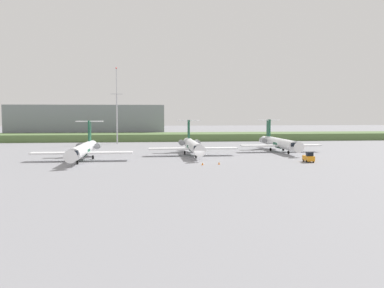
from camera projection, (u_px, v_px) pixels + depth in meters
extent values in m
plane|color=gray|center=(186.00, 150.00, 119.75)|extent=(500.00, 500.00, 0.00)
cube|color=#597542|center=(176.00, 137.00, 165.78)|extent=(320.00, 20.00, 2.79)
cylinder|color=white|center=(83.00, 150.00, 93.11)|extent=(2.70, 24.00, 2.70)
cone|color=white|center=(72.00, 156.00, 79.72)|extent=(2.70, 3.00, 2.70)
cone|color=white|center=(92.00, 145.00, 106.99)|extent=(2.30, 4.00, 2.29)
cube|color=black|center=(73.00, 153.00, 81.57)|extent=(2.02, 1.80, 0.90)
cylinder|color=#195138|center=(83.00, 150.00, 93.12)|extent=(2.76, 3.60, 2.76)
cube|color=white|center=(56.00, 153.00, 91.54)|extent=(11.00, 3.20, 0.36)
cube|color=white|center=(109.00, 153.00, 92.77)|extent=(11.00, 3.20, 0.36)
cube|color=#195138|center=(90.00, 131.00, 103.72)|extent=(0.36, 3.20, 5.20)
cube|color=white|center=(90.00, 121.00, 103.84)|extent=(6.80, 1.80, 0.24)
cylinder|color=gray|center=(80.00, 146.00, 101.98)|extent=(1.50, 3.40, 1.50)
cylinder|color=gray|center=(98.00, 146.00, 102.45)|extent=(1.50, 3.40, 1.50)
cylinder|color=gray|center=(77.00, 160.00, 85.83)|extent=(0.20, 0.20, 0.65)
cylinder|color=black|center=(77.00, 162.00, 85.88)|extent=(0.30, 0.90, 0.90)
cylinder|color=black|center=(77.00, 157.00, 95.44)|extent=(0.35, 0.90, 0.90)
cylinder|color=black|center=(93.00, 157.00, 95.83)|extent=(0.35, 0.90, 0.90)
cylinder|color=white|center=(193.00, 146.00, 104.86)|extent=(2.70, 24.00, 2.70)
cone|color=white|center=(199.00, 150.00, 91.47)|extent=(2.70, 3.00, 2.70)
cone|color=white|center=(188.00, 142.00, 118.74)|extent=(2.29, 4.00, 2.29)
cube|color=black|center=(198.00, 148.00, 93.32)|extent=(2.03, 1.80, 0.90)
cylinder|color=#195138|center=(193.00, 146.00, 104.87)|extent=(2.76, 3.60, 2.76)
cube|color=white|center=(170.00, 149.00, 103.30)|extent=(11.00, 3.20, 0.36)
cube|color=white|center=(216.00, 148.00, 104.53)|extent=(11.00, 3.20, 0.36)
cube|color=#195138|center=(189.00, 129.00, 115.47)|extent=(0.36, 3.20, 5.20)
cube|color=white|center=(189.00, 121.00, 115.59)|extent=(6.80, 1.80, 0.24)
cylinder|color=gray|center=(181.00, 143.00, 113.73)|extent=(1.50, 3.40, 1.50)
cylinder|color=gray|center=(197.00, 142.00, 114.20)|extent=(1.50, 3.40, 1.50)
cylinder|color=gray|center=(196.00, 154.00, 97.59)|extent=(0.20, 0.20, 0.65)
cylinder|color=black|center=(196.00, 156.00, 97.63)|extent=(0.30, 0.90, 0.90)
cylinder|color=black|center=(185.00, 153.00, 107.19)|extent=(0.35, 0.90, 0.90)
cylinder|color=black|center=(199.00, 153.00, 107.58)|extent=(0.35, 0.90, 0.90)
cylinder|color=white|center=(280.00, 143.00, 114.78)|extent=(2.70, 24.00, 2.70)
cone|color=white|center=(297.00, 147.00, 101.40)|extent=(2.70, 3.00, 2.70)
cone|color=white|center=(266.00, 140.00, 128.67)|extent=(2.30, 4.00, 2.29)
cube|color=black|center=(294.00, 144.00, 103.24)|extent=(2.02, 1.80, 0.90)
cylinder|color=#195138|center=(280.00, 144.00, 114.80)|extent=(2.76, 3.60, 2.76)
cube|color=white|center=(260.00, 146.00, 113.22)|extent=(11.00, 3.20, 0.36)
cube|color=white|center=(301.00, 145.00, 114.45)|extent=(11.00, 3.20, 0.36)
cube|color=#195138|center=(269.00, 128.00, 125.40)|extent=(0.36, 3.20, 5.20)
cube|color=white|center=(268.00, 120.00, 125.52)|extent=(6.80, 1.80, 0.24)
cylinder|color=gray|center=(263.00, 140.00, 123.66)|extent=(1.50, 3.40, 1.50)
cylinder|color=gray|center=(277.00, 140.00, 124.13)|extent=(1.50, 3.40, 1.50)
cylinder|color=gray|center=(288.00, 150.00, 107.51)|extent=(0.20, 0.20, 0.65)
cylinder|color=black|center=(288.00, 153.00, 107.55)|extent=(0.30, 0.90, 0.90)
cylinder|color=black|center=(271.00, 149.00, 117.12)|extent=(0.35, 0.90, 0.90)
cylinder|color=black|center=(283.00, 149.00, 117.51)|extent=(0.35, 0.90, 0.90)
cylinder|color=#B2B2B7|center=(117.00, 119.00, 146.08)|extent=(0.50, 0.50, 17.44)
cylinder|color=#B2B2B7|center=(116.00, 82.00, 145.08)|extent=(0.28, 0.28, 9.39)
cube|color=#B2B2B7|center=(117.00, 94.00, 145.40)|extent=(4.40, 0.20, 0.20)
sphere|color=red|center=(116.00, 68.00, 144.72)|extent=(0.50, 0.50, 0.50)
cube|color=gray|center=(88.00, 121.00, 182.72)|extent=(67.85, 20.21, 14.61)
cube|color=orange|center=(309.00, 158.00, 90.08)|extent=(1.70, 3.20, 1.10)
cube|color=black|center=(310.00, 154.00, 89.45)|extent=(1.36, 1.10, 0.90)
cylinder|color=black|center=(307.00, 161.00, 89.09)|extent=(0.22, 0.60, 0.60)
cylinder|color=black|center=(313.00, 161.00, 89.24)|extent=(0.22, 0.60, 0.60)
cylinder|color=black|center=(304.00, 160.00, 90.99)|extent=(0.22, 0.60, 0.60)
cylinder|color=black|center=(310.00, 160.00, 91.15)|extent=(0.22, 0.60, 0.60)
cone|color=orange|center=(202.00, 164.00, 84.68)|extent=(0.44, 0.44, 0.55)
cone|color=orange|center=(219.00, 163.00, 85.80)|extent=(0.44, 0.44, 0.55)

